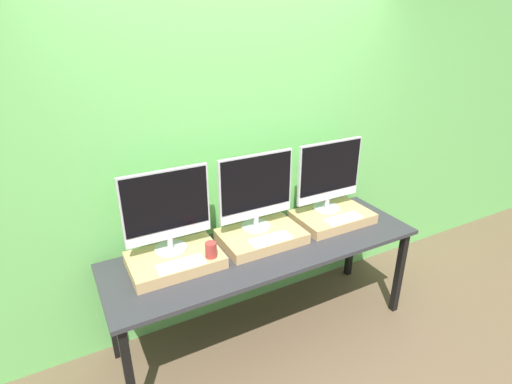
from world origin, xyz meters
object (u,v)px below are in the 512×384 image
monitor_left (167,209)px  keyboard_right (344,218)px  monitor_right (329,174)px  keyboard_center (271,239)px  monitor_center (256,190)px  keyboard_left (181,264)px  mug (211,250)px

monitor_left → keyboard_right: size_ratio=1.89×
monitor_right → keyboard_right: bearing=-90.0°
monitor_left → keyboard_center: bearing=-18.1°
monitor_left → keyboard_center: 0.73m
monitor_center → keyboard_right: size_ratio=1.89×
keyboard_center → keyboard_right: size_ratio=1.00×
keyboard_left → keyboard_center: (0.64, 0.00, 0.00)m
monitor_right → keyboard_center: bearing=-161.9°
keyboard_left → monitor_center: monitor_center is taller
keyboard_left → monitor_right: monitor_right is taller
keyboard_center → monitor_right: 0.73m
keyboard_left → keyboard_right: bearing=0.0°
monitor_center → keyboard_left: bearing=-161.9°
keyboard_left → monitor_right: bearing=9.3°
monitor_center → keyboard_right: 0.73m
mug → monitor_center: monitor_center is taller
keyboard_center → monitor_right: size_ratio=0.53×
monitor_right → monitor_center: bearing=180.0°
monitor_left → mug: 0.38m
monitor_left → keyboard_right: 1.32m
mug → monitor_center: (0.44, 0.21, 0.24)m
keyboard_left → keyboard_right: (1.28, 0.00, 0.00)m
keyboard_right → keyboard_center: bearing=180.0°
monitor_right → monitor_left: bearing=180.0°
monitor_center → mug: bearing=-154.5°
mug → monitor_right: bearing=11.0°
monitor_left → keyboard_right: bearing=-9.3°
monitor_center → monitor_right: same height
keyboard_right → monitor_center: bearing=161.9°
monitor_left → mug: monitor_left is taller
keyboard_center → keyboard_right: bearing=0.0°
mug → monitor_right: monitor_right is taller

